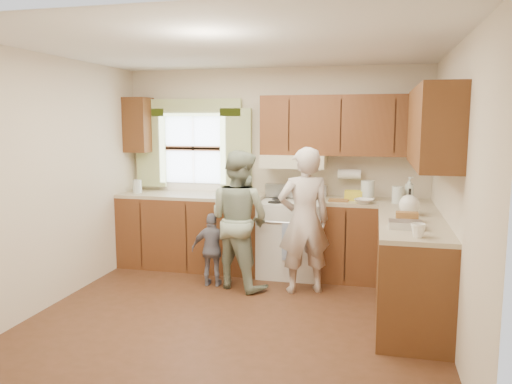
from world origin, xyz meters
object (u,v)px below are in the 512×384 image
(woman_left, at_px, (304,221))
(woman_right, at_px, (239,219))
(child, at_px, (213,250))
(stove, at_px, (292,237))

(woman_left, bearing_deg, woman_right, -22.71)
(child, bearing_deg, woman_left, 177.99)
(woman_right, bearing_deg, stove, -106.88)
(stove, height_order, woman_right, woman_right)
(woman_left, xyz_separation_m, woman_right, (-0.73, 0.00, -0.02))
(woman_right, relative_size, child, 1.85)
(woman_left, bearing_deg, stove, -91.71)
(woman_left, bearing_deg, child, -20.53)
(stove, distance_m, woman_right, 0.83)
(stove, height_order, woman_left, woman_left)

